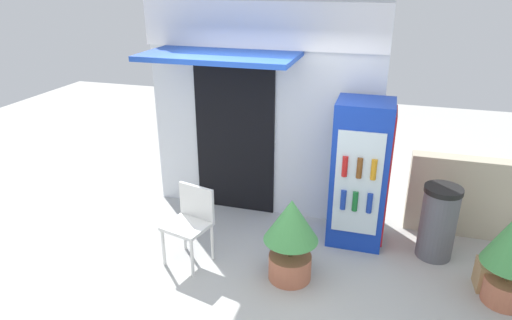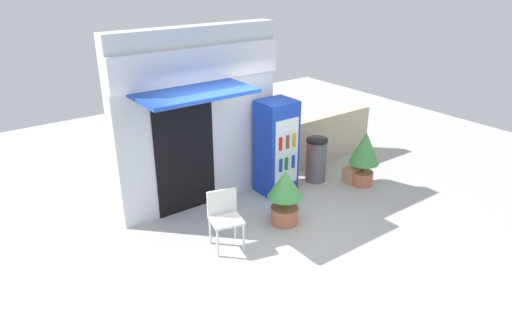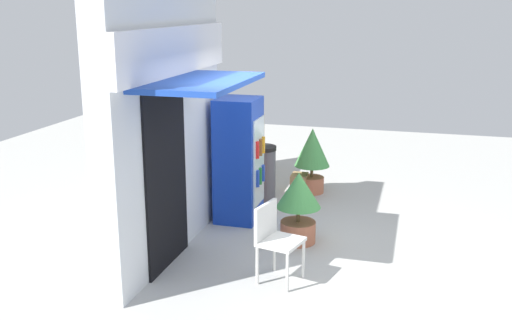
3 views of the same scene
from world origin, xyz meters
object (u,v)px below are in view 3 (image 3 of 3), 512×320
at_px(plastic_chair, 274,236).
at_px(trash_bin, 263,173).
at_px(drink_cooler, 239,160).
at_px(potted_plant_curbside, 312,154).
at_px(cardboard_box, 299,183).
at_px(potted_plant_near_shop, 298,202).

height_order(plastic_chair, trash_bin, plastic_chair).
height_order(drink_cooler, trash_bin, drink_cooler).
bearing_deg(potted_plant_curbside, cardboard_box, 109.34).
distance_m(potted_plant_near_shop, cardboard_box, 2.17).
xyz_separation_m(drink_cooler, cardboard_box, (1.48, -0.59, -0.74)).
bearing_deg(cardboard_box, potted_plant_curbside, -70.66).
distance_m(drink_cooler, potted_plant_curbside, 1.75).
relative_size(plastic_chair, cardboard_box, 2.58).
relative_size(drink_cooler, plastic_chair, 2.00).
height_order(trash_bin, cardboard_box, trash_bin).
bearing_deg(potted_plant_curbside, trash_bin, 132.86).
height_order(drink_cooler, cardboard_box, drink_cooler).
xyz_separation_m(drink_cooler, plastic_chair, (-1.78, -0.96, -0.36)).
relative_size(drink_cooler, cardboard_box, 5.16).
distance_m(plastic_chair, potted_plant_near_shop, 1.16).
relative_size(potted_plant_curbside, trash_bin, 1.22).
relative_size(potted_plant_near_shop, potted_plant_curbside, 0.88).
bearing_deg(cardboard_box, plastic_chair, -173.37).
bearing_deg(plastic_chair, trash_bin, 17.61).
height_order(potted_plant_near_shop, trash_bin, potted_plant_near_shop).
relative_size(plastic_chair, trash_bin, 1.00).
distance_m(potted_plant_near_shop, potted_plant_curbside, 2.18).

